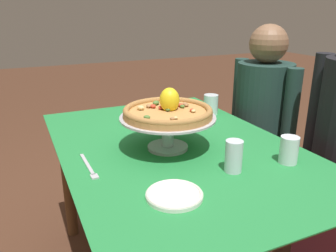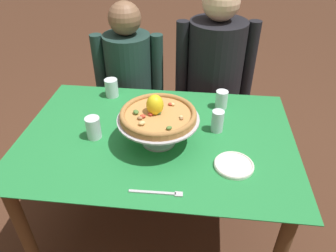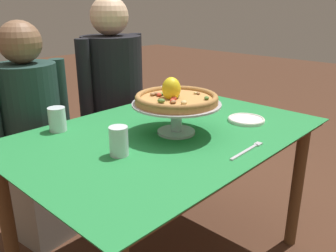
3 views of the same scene
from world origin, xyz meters
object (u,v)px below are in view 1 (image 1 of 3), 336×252
object	(u,v)px
water_glass_back_left	(211,106)
side_plate	(174,195)
pizza_stand	(168,125)
water_glass_back_right	(289,151)
water_glass_side_left	(141,116)
water_glass_side_right	(234,158)
dinner_fork	(89,167)
diner_left	(260,135)
pizza	(168,111)

from	to	relation	value
water_glass_back_left	side_plate	xyz separation A→B (m)	(0.68, -0.54, -0.04)
pizza_stand	side_plate	world-z (taller)	pizza_stand
water_glass_back_right	pizza_stand	bearing A→B (deg)	-131.24
water_glass_side_left	side_plate	distance (m)	0.68
water_glass_back_left	water_glass_side_right	size ratio (longest dim) A/B	0.94
water_glass_side_left	dinner_fork	world-z (taller)	water_glass_side_left
water_glass_back_right	diner_left	world-z (taller)	diner_left
pizza	dinner_fork	world-z (taller)	pizza
water_glass_side_left	pizza_stand	bearing A→B (deg)	-0.13
water_glass_side_right	side_plate	world-z (taller)	water_glass_side_right
water_glass_back_left	side_plate	bearing A→B (deg)	-38.37
water_glass_side_right	diner_left	size ratio (longest dim) A/B	0.10
pizza_stand	water_glass_back_right	xyz separation A→B (m)	(0.30, 0.34, -0.05)
water_glass_side_left	water_glass_side_right	bearing A→B (deg)	11.58
pizza	dinner_fork	size ratio (longest dim) A/B	1.62
pizza	water_glass_back_left	size ratio (longest dim) A/B	3.31
water_glass_side_left	diner_left	world-z (taller)	diner_left
pizza_stand	dinner_fork	xyz separation A→B (m)	(0.05, -0.33, -0.10)
pizza	water_glass_back_right	bearing A→B (deg)	48.43
pizza	water_glass_back_left	world-z (taller)	pizza
pizza	dinner_fork	distance (m)	0.37
water_glass_back_right	pizza	bearing A→B (deg)	-131.57
dinner_fork	diner_left	distance (m)	1.12
water_glass_back_left	pizza	bearing A→B (deg)	-50.53
pizza	side_plate	size ratio (longest dim) A/B	2.01
water_glass_back_left	diner_left	size ratio (longest dim) A/B	0.09
diner_left	water_glass_side_left	bearing A→B (deg)	-91.01
dinner_fork	diner_left	world-z (taller)	diner_left
diner_left	water_glass_side_right	bearing A→B (deg)	-46.15
water_glass_side_right	pizza	bearing A→B (deg)	-156.60
pizza_stand	water_glass_back_right	size ratio (longest dim) A/B	3.77
pizza_stand	water_glass_back_right	world-z (taller)	pizza_stand
side_plate	diner_left	world-z (taller)	diner_left
water_glass_back_left	water_glass_side_left	distance (m)	0.40
side_plate	diner_left	bearing A→B (deg)	127.05
dinner_fork	water_glass_back_left	bearing A→B (deg)	117.34
pizza	water_glass_back_right	distance (m)	0.47
pizza	water_glass_side_left	world-z (taller)	pizza
pizza	diner_left	bearing A→B (deg)	112.55
water_glass_back_right	water_glass_side_left	size ratio (longest dim) A/B	0.91
dinner_fork	water_glass_back_right	bearing A→B (deg)	69.08
pizza	diner_left	distance (m)	0.85
water_glass_back_right	diner_left	distance (m)	0.74
pizza_stand	dinner_fork	distance (m)	0.34
water_glass_side_right	side_plate	xyz separation A→B (m)	(0.07, -0.26, -0.04)
water_glass_back_left	side_plate	distance (m)	0.87
water_glass_back_right	water_glass_side_left	bearing A→B (deg)	-150.89
water_glass_side_right	dinner_fork	bearing A→B (deg)	-117.23
pizza_stand	pizza	world-z (taller)	pizza
pizza	water_glass_side_right	bearing A→B (deg)	23.40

